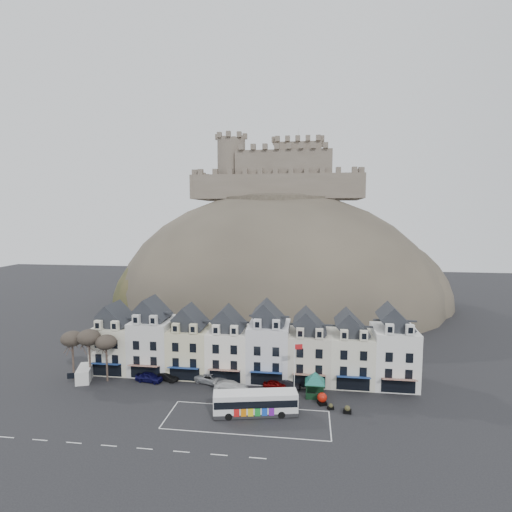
{
  "coord_description": "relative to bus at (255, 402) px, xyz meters",
  "views": [
    {
      "loc": [
        10.04,
        -49.27,
        27.65
      ],
      "look_at": [
        0.08,
        24.0,
        19.8
      ],
      "focal_mm": 28.0,
      "sensor_mm": 36.0,
      "label": 1
    }
  ],
  "objects": [
    {
      "name": "castle_hill",
      "position": [
        -1.64,
        66.21,
        -1.69
      ],
      "size": [
        100.0,
        76.0,
        68.0
      ],
      "color": "#3B362E",
      "rests_on": "ground"
    },
    {
      "name": "tree_left_mid",
      "position": [
        -28.89,
        7.76,
        5.44
      ],
      "size": [
        3.78,
        3.78,
        8.64
      ],
      "color": "#3B2E26",
      "rests_on": "ground"
    },
    {
      "name": "white_van",
      "position": [
        -29.81,
        7.63,
        -0.69
      ],
      "size": [
        3.65,
        5.28,
        2.21
      ],
      "rotation": [
        0.0,
        0.0,
        0.35
      ],
      "color": "silver",
      "rests_on": "ground"
    },
    {
      "name": "car_white",
      "position": [
        -4.78,
        6.83,
        -1.02
      ],
      "size": [
        5.45,
        2.3,
        1.57
      ],
      "primitive_type": "imported",
      "rotation": [
        0.0,
        0.0,
        1.55
      ],
      "color": "silver",
      "rests_on": "ground"
    },
    {
      "name": "red_buoy",
      "position": [
        9.22,
        4.28,
        -0.91
      ],
      "size": [
        1.55,
        1.55,
        1.75
      ],
      "rotation": [
        0.0,
        0.0,
        0.4
      ],
      "color": "black",
      "rests_on": "ground"
    },
    {
      "name": "car_black",
      "position": [
        -16.12,
        9.26,
        -1.15
      ],
      "size": [
        4.2,
        2.79,
        1.31
      ],
      "primitive_type": "imported",
      "rotation": [
        0.0,
        0.0,
        1.18
      ],
      "color": "black",
      "rests_on": "ground"
    },
    {
      "name": "bus",
      "position": [
        0.0,
        0.0,
        0.0
      ],
      "size": [
        11.85,
        4.94,
        3.26
      ],
      "rotation": [
        0.0,
        0.0,
        0.2
      ],
      "color": "#262628",
      "rests_on": "ground"
    },
    {
      "name": "coach_bay_markings",
      "position": [
        -0.89,
        -1.49,
        -1.8
      ],
      "size": [
        22.0,
        7.5,
        0.01
      ],
      "primitive_type": "cube",
      "color": "silver",
      "rests_on": "ground"
    },
    {
      "name": "tree_left_far",
      "position": [
        -31.89,
        7.76,
        5.1
      ],
      "size": [
        3.61,
        3.61,
        8.24
      ],
      "color": "#3B2E26",
      "rests_on": "ground"
    },
    {
      "name": "planter_east",
      "position": [
        10.39,
        2.88,
        -1.38
      ],
      "size": [
        0.96,
        0.64,
        0.88
      ],
      "rotation": [
        0.0,
        0.0,
        0.24
      ],
      "color": "black",
      "rests_on": "ground"
    },
    {
      "name": "bus_shelter",
      "position": [
        8.19,
        6.76,
        1.18
      ],
      "size": [
        6.05,
        6.05,
        3.84
      ],
      "rotation": [
        0.0,
        0.0,
        -0.0
      ],
      "color": "black",
      "rests_on": "ground"
    },
    {
      "name": "car_navy",
      "position": [
        -18.89,
        8.43,
        -1.02
      ],
      "size": [
        4.84,
        2.55,
        1.57
      ],
      "primitive_type": "imported",
      "rotation": [
        0.0,
        0.0,
        1.41
      ],
      "color": "#0C0B3A",
      "rests_on": "ground"
    },
    {
      "name": "car_silver",
      "position": [
        -8.49,
        9.26,
        -1.02
      ],
      "size": [
        6.06,
        4.11,
        1.56
      ],
      "primitive_type": "imported",
      "rotation": [
        0.0,
        0.0,
        1.27
      ],
      "color": "#A0A3A7",
      "rests_on": "ground"
    },
    {
      "name": "castle",
      "position": [
        -2.38,
        73.19,
        38.39
      ],
      "size": [
        50.2,
        22.2,
        22.0
      ],
      "color": "#62574B",
      "rests_on": "ground"
    },
    {
      "name": "ground",
      "position": [
        -2.89,
        -2.74,
        -1.8
      ],
      "size": [
        300.0,
        300.0,
        0.0
      ],
      "primitive_type": "plane",
      "color": "black",
      "rests_on": "ground"
    },
    {
      "name": "townhouse_terrace",
      "position": [
        -2.74,
        13.23,
        3.5
      ],
      "size": [
        54.4,
        9.35,
        11.8
      ],
      "color": "beige",
      "rests_on": "ground"
    },
    {
      "name": "planter_west",
      "position": [
        12.63,
        2.07,
        -1.26
      ],
      "size": [
        1.16,
        0.79,
        1.12
      ],
      "rotation": [
        0.0,
        0.0,
        -0.06
      ],
      "color": "black",
      "rests_on": "ground"
    },
    {
      "name": "tree_left_near",
      "position": [
        -25.89,
        7.76,
        4.75
      ],
      "size": [
        3.43,
        3.43,
        7.84
      ],
      "color": "#3B2E26",
      "rests_on": "ground"
    },
    {
      "name": "flagpole",
      "position": [
        5.21,
        5.42,
        3.17
      ],
      "size": [
        1.23,
        0.39,
        8.71
      ],
      "rotation": [
        0.0,
        0.0,
        0.26
      ],
      "color": "silver",
      "rests_on": "ground"
    },
    {
      "name": "car_charcoal",
      "position": [
        4.1,
        9.26,
        -1.16
      ],
      "size": [
        4.1,
        2.47,
        1.28
      ],
      "primitive_type": "imported",
      "rotation": [
        0.0,
        0.0,
        1.26
      ],
      "color": "black",
      "rests_on": "ground"
    },
    {
      "name": "car_maroon",
      "position": [
        1.91,
        8.69,
        -1.18
      ],
      "size": [
        3.86,
        2.06,
        1.25
      ],
      "primitive_type": "imported",
      "rotation": [
        0.0,
        0.0,
        1.4
      ],
      "color": "#640505",
      "rests_on": "ground"
    }
  ]
}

